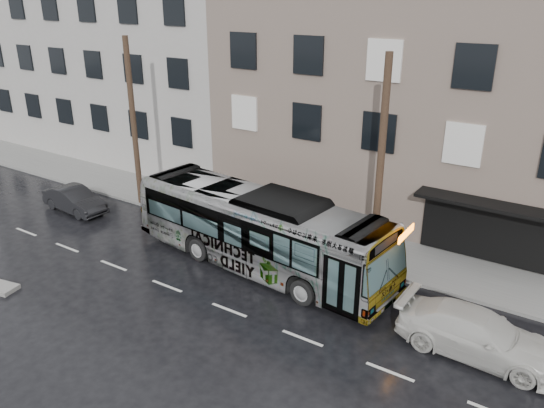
{
  "coord_description": "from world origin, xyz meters",
  "views": [
    {
      "loc": [
        13.92,
        -15.9,
        11.19
      ],
      "look_at": [
        1.86,
        2.5,
        2.35
      ],
      "focal_mm": 35.0,
      "sensor_mm": 36.0,
      "label": 1
    }
  ],
  "objects_px": {
    "utility_pole_front": "(380,168)",
    "bus": "(259,230)",
    "sign_post": "(399,249)",
    "dark_sedan": "(75,200)",
    "white_sedan": "(477,334)",
    "utility_pole_rear": "(134,124)"
  },
  "relations": [
    {
      "from": "bus",
      "to": "utility_pole_rear",
      "type": "bearing_deg",
      "value": 82.42
    },
    {
      "from": "sign_post",
      "to": "bus",
      "type": "bearing_deg",
      "value": -156.96
    },
    {
      "from": "utility_pole_rear",
      "to": "dark_sedan",
      "type": "xyz_separation_m",
      "value": [
        -2.27,
        -2.66,
        -3.98
      ]
    },
    {
      "from": "dark_sedan",
      "to": "white_sedan",
      "type": "bearing_deg",
      "value": -88.41
    },
    {
      "from": "sign_post",
      "to": "white_sedan",
      "type": "bearing_deg",
      "value": -40.12
    },
    {
      "from": "utility_pole_front",
      "to": "bus",
      "type": "xyz_separation_m",
      "value": [
        -4.33,
        -2.31,
        -2.91
      ]
    },
    {
      "from": "utility_pole_front",
      "to": "sign_post",
      "type": "bearing_deg",
      "value": 0.0
    },
    {
      "from": "utility_pole_rear",
      "to": "white_sedan",
      "type": "height_order",
      "value": "utility_pole_rear"
    },
    {
      "from": "sign_post",
      "to": "dark_sedan",
      "type": "relative_size",
      "value": 0.59
    },
    {
      "from": "utility_pole_rear",
      "to": "bus",
      "type": "bearing_deg",
      "value": -13.43
    },
    {
      "from": "sign_post",
      "to": "white_sedan",
      "type": "height_order",
      "value": "sign_post"
    },
    {
      "from": "bus",
      "to": "dark_sedan",
      "type": "height_order",
      "value": "bus"
    },
    {
      "from": "sign_post",
      "to": "dark_sedan",
      "type": "xyz_separation_m",
      "value": [
        -17.37,
        -2.66,
        -0.68
      ]
    },
    {
      "from": "utility_pole_front",
      "to": "white_sedan",
      "type": "bearing_deg",
      "value": -33.45
    },
    {
      "from": "utility_pole_front",
      "to": "bus",
      "type": "relative_size",
      "value": 0.72
    },
    {
      "from": "utility_pole_front",
      "to": "utility_pole_rear",
      "type": "xyz_separation_m",
      "value": [
        -14.0,
        0.0,
        0.0
      ]
    },
    {
      "from": "utility_pole_front",
      "to": "dark_sedan",
      "type": "xyz_separation_m",
      "value": [
        -16.27,
        -2.66,
        -3.98
      ]
    },
    {
      "from": "utility_pole_rear",
      "to": "dark_sedan",
      "type": "height_order",
      "value": "utility_pole_rear"
    },
    {
      "from": "white_sedan",
      "to": "bus",
      "type": "bearing_deg",
      "value": 84.83
    },
    {
      "from": "bus",
      "to": "white_sedan",
      "type": "distance_m",
      "value": 9.53
    },
    {
      "from": "white_sedan",
      "to": "dark_sedan",
      "type": "height_order",
      "value": "white_sedan"
    },
    {
      "from": "white_sedan",
      "to": "utility_pole_rear",
      "type": "bearing_deg",
      "value": 81.21
    }
  ]
}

